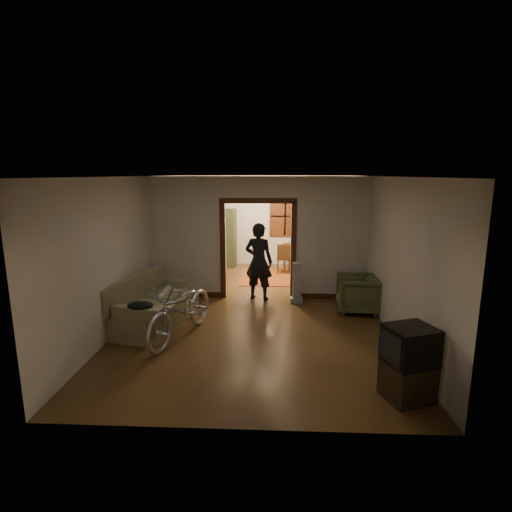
# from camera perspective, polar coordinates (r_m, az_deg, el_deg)

# --- Properties ---
(floor) EXTENTS (5.00, 8.50, 0.01)m
(floor) POSITION_cam_1_polar(r_m,az_deg,el_deg) (8.76, 0.09, -7.31)
(floor) COLOR #3D2713
(floor) RESTS_ON ground
(ceiling) EXTENTS (5.00, 8.50, 0.01)m
(ceiling) POSITION_cam_1_polar(r_m,az_deg,el_deg) (8.28, 0.10, 11.33)
(ceiling) COLOR white
(ceiling) RESTS_ON floor
(wall_back) EXTENTS (5.00, 0.02, 2.80)m
(wall_back) POSITION_cam_1_polar(r_m,az_deg,el_deg) (12.61, 0.98, 5.06)
(wall_back) COLOR beige
(wall_back) RESTS_ON floor
(wall_left) EXTENTS (0.02, 8.50, 2.80)m
(wall_left) POSITION_cam_1_polar(r_m,az_deg,el_deg) (8.88, -16.25, 1.81)
(wall_left) COLOR beige
(wall_left) RESTS_ON floor
(wall_right) EXTENTS (0.02, 8.50, 2.80)m
(wall_right) POSITION_cam_1_polar(r_m,az_deg,el_deg) (8.67, 16.85, 1.54)
(wall_right) COLOR beige
(wall_right) RESTS_ON floor
(partition_wall) EXTENTS (5.00, 0.14, 2.80)m
(partition_wall) POSITION_cam_1_polar(r_m,az_deg,el_deg) (9.15, 0.31, 2.55)
(partition_wall) COLOR beige
(partition_wall) RESTS_ON floor
(door_casing) EXTENTS (1.74, 0.20, 2.32)m
(door_casing) POSITION_cam_1_polar(r_m,az_deg,el_deg) (9.20, 0.31, 0.71)
(door_casing) COLOR #3D1D0D
(door_casing) RESTS_ON floor
(far_window) EXTENTS (0.98, 0.06, 1.28)m
(far_window) POSITION_cam_1_polar(r_m,az_deg,el_deg) (12.56, 4.18, 5.69)
(far_window) COLOR black
(far_window) RESTS_ON wall_back
(chandelier) EXTENTS (0.24, 0.24, 0.24)m
(chandelier) POSITION_cam_1_polar(r_m,az_deg,el_deg) (10.79, 0.71, 9.01)
(chandelier) COLOR #FFE0A5
(chandelier) RESTS_ON ceiling
(light_switch) EXTENTS (0.08, 0.01, 0.12)m
(light_switch) POSITION_cam_1_polar(r_m,az_deg,el_deg) (9.12, 6.90, 1.48)
(light_switch) COLOR silver
(light_switch) RESTS_ON partition_wall
(sofa) EXTENTS (1.38, 2.20, 0.94)m
(sofa) POSITION_cam_1_polar(r_m,az_deg,el_deg) (7.92, -14.34, -6.19)
(sofa) COLOR #6E6F4A
(sofa) RESTS_ON floor
(rolled_paper) EXTENTS (0.10, 0.81, 0.10)m
(rolled_paper) POSITION_cam_1_polar(r_m,az_deg,el_deg) (8.15, -13.08, -5.17)
(rolled_paper) COLOR beige
(rolled_paper) RESTS_ON sofa
(jacket) EXTENTS (0.44, 0.33, 0.13)m
(jacket) POSITION_cam_1_polar(r_m,az_deg,el_deg) (7.02, -16.19, -6.80)
(jacket) COLOR black
(jacket) RESTS_ON sofa
(bicycle) EXTENTS (1.28, 2.15, 1.07)m
(bicycle) POSITION_cam_1_polar(r_m,az_deg,el_deg) (7.15, -10.60, -7.43)
(bicycle) COLOR silver
(bicycle) RESTS_ON floor
(armchair) EXTENTS (0.91, 0.89, 0.78)m
(armchair) POSITION_cam_1_polar(r_m,az_deg,el_deg) (8.65, 14.26, -5.24)
(armchair) COLOR #49542F
(armchair) RESTS_ON floor
(tv_stand) EXTENTS (0.69, 0.66, 0.50)m
(tv_stand) POSITION_cam_1_polar(r_m,az_deg,el_deg) (5.70, 20.81, -16.26)
(tv_stand) COLOR black
(tv_stand) RESTS_ON floor
(crt_tv) EXTENTS (0.71, 0.67, 0.49)m
(crt_tv) POSITION_cam_1_polar(r_m,az_deg,el_deg) (5.49, 21.18, -11.82)
(crt_tv) COLOR black
(crt_tv) RESTS_ON tv_stand
(vacuum) EXTENTS (0.30, 0.25, 0.92)m
(vacuum) POSITION_cam_1_polar(r_m,az_deg,el_deg) (8.99, 5.85, -3.81)
(vacuum) COLOR gray
(vacuum) RESTS_ON floor
(person) EXTENTS (0.74, 0.60, 1.78)m
(person) POSITION_cam_1_polar(r_m,az_deg,el_deg) (9.08, 0.39, -0.80)
(person) COLOR black
(person) RESTS_ON floor
(oriental_rug) EXTENTS (1.53, 1.99, 0.01)m
(oriental_rug) POSITION_cam_1_polar(r_m,az_deg,el_deg) (11.25, 1.60, -2.97)
(oriental_rug) COLOR maroon
(oriental_rug) RESTS_ON floor
(locker) EXTENTS (0.94, 0.58, 1.79)m
(locker) POSITION_cam_1_polar(r_m,az_deg,el_deg) (12.44, -5.01, 2.59)
(locker) COLOR #28311D
(locker) RESTS_ON floor
(globe) EXTENTS (0.26, 0.26, 0.26)m
(globe) POSITION_cam_1_polar(r_m,az_deg,el_deg) (12.32, -5.10, 7.39)
(globe) COLOR #1E5972
(globe) RESTS_ON locker
(desk) EXTENTS (1.00, 0.61, 0.71)m
(desk) POSITION_cam_1_polar(r_m,az_deg,el_deg) (12.32, 6.10, -0.07)
(desk) COLOR #311E10
(desk) RESTS_ON floor
(desk_chair) EXTENTS (0.40, 0.40, 0.88)m
(desk_chair) POSITION_cam_1_polar(r_m,az_deg,el_deg) (11.63, 3.98, -0.32)
(desk_chair) COLOR #311E10
(desk_chair) RESTS_ON floor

